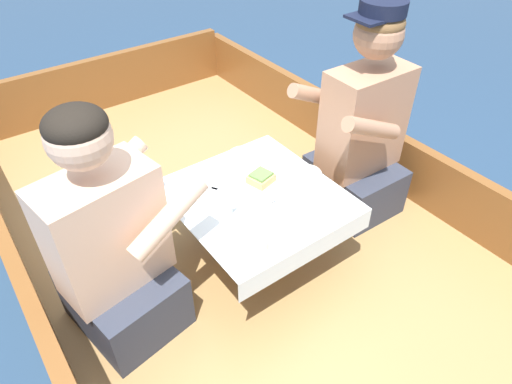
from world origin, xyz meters
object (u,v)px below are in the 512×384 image
object	(u,v)px
coffee_cup_port	(225,210)
coffee_cup_starboard	(264,203)
person_port	(112,250)
tin_can	(260,243)
person_starboard	(361,133)
sandwich	(261,178)

from	to	relation	value
coffee_cup_port	coffee_cup_starboard	distance (m)	0.17
person_port	tin_can	bearing A→B (deg)	-41.25
person_starboard	sandwich	xyz separation A→B (m)	(-0.57, 0.05, -0.05)
person_starboard	sandwich	size ratio (longest dim) A/B	8.79
person_port	person_starboard	distance (m)	1.29
person_port	coffee_cup_starboard	distance (m)	0.63
person_port	coffee_cup_starboard	world-z (taller)	person_port
person_port	tin_can	distance (m)	0.55
person_starboard	tin_can	size ratio (longest dim) A/B	16.07
person_starboard	tin_can	xyz separation A→B (m)	(-0.82, -0.27, -0.05)
sandwich	person_port	bearing A→B (deg)	-177.46
sandwich	tin_can	bearing A→B (deg)	-127.25
person_port	coffee_cup_port	size ratio (longest dim) A/B	11.30
sandwich	coffee_cup_port	size ratio (longest dim) A/B	1.39
tin_can	person_starboard	bearing A→B (deg)	18.11
sandwich	coffee_cup_port	world-z (taller)	coffee_cup_port
sandwich	coffee_cup_starboard	xyz separation A→B (m)	(-0.09, -0.14, -0.00)
person_starboard	coffee_cup_port	bearing A→B (deg)	4.17
person_starboard	tin_can	world-z (taller)	person_starboard
person_port	tin_can	size ratio (longest dim) A/B	14.87
person_port	person_starboard	size ratio (longest dim) A/B	0.93
person_starboard	sandwich	bearing A→B (deg)	-3.53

